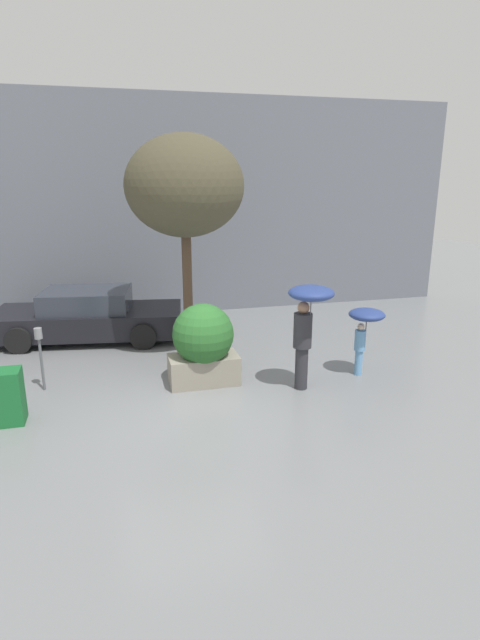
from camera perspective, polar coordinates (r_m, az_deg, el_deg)
The scene contains 9 objects.
ground_plane at distance 8.73m, azimuth -5.90°, elevation -10.07°, with size 40.00×40.00×0.00m, color slate.
building_facade at distance 14.34m, azimuth -10.31°, elevation 12.45°, with size 18.00×0.30×6.00m.
planter_box at distance 9.45m, azimuth -4.22°, elevation -2.62°, with size 1.32×1.16×1.57m.
person_adult at distance 9.03m, azimuth 7.71°, elevation 0.64°, with size 0.82×0.82×1.99m.
person_child at distance 10.05m, azimuth 14.12°, elevation -0.26°, with size 0.70×0.70×1.37m.
parked_car_near at distance 12.67m, azimuth -16.98°, elevation 0.40°, with size 4.68×2.47×1.23m.
street_tree at distance 10.65m, azimuth -6.35°, elevation 14.87°, with size 2.46×2.46×4.70m.
parking_meter at distance 9.80m, azimuth -21.93°, elevation -2.75°, with size 0.14×0.14×1.21m.
newspaper_box at distance 8.88m, azimuth -25.12°, elevation -7.97°, with size 0.50×0.44×0.90m.
Camera 1 is at (-1.09, -7.77, 3.83)m, focal length 28.00 mm.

